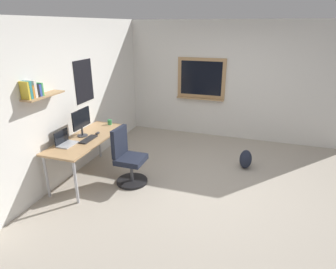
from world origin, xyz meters
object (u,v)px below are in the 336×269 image
(keyboard, at_px, (88,139))
(backpack, at_px, (246,159))
(coffee_mug, at_px, (110,122))
(office_chair, at_px, (128,160))
(laptop, at_px, (65,141))
(monitor_primary, at_px, (81,121))
(desk, at_px, (87,141))
(computer_mouse, at_px, (98,133))

(keyboard, relative_size, backpack, 1.08)
(coffee_mug, bearing_deg, office_chair, -134.55)
(laptop, distance_m, backpack, 3.17)
(office_chair, xyz_separation_m, backpack, (1.15, -1.83, -0.24))
(office_chair, distance_m, backpack, 2.17)
(monitor_primary, distance_m, backpack, 3.00)
(coffee_mug, bearing_deg, desk, 177.61)
(desk, relative_size, keyboard, 4.39)
(laptop, xyz_separation_m, computer_mouse, (0.56, -0.23, -0.04))
(keyboard, bearing_deg, coffee_mug, 3.60)
(keyboard, distance_m, backpack, 2.83)
(office_chair, distance_m, monitor_primary, 1.00)
(computer_mouse, relative_size, coffee_mug, 1.13)
(monitor_primary, relative_size, backpack, 1.36)
(backpack, bearing_deg, office_chair, 122.16)
(computer_mouse, bearing_deg, office_chair, -103.63)
(desk, height_order, backpack, desk)
(laptop, relative_size, monitor_primary, 0.67)
(desk, xyz_separation_m, office_chair, (0.05, -0.71, -0.26))
(monitor_primary, xyz_separation_m, computer_mouse, (0.16, -0.18, -0.25))
(laptop, xyz_separation_m, backpack, (1.56, -2.69, -0.62))
(laptop, height_order, computer_mouse, laptop)
(keyboard, bearing_deg, laptop, 140.92)
(laptop, bearing_deg, keyboard, -39.08)
(coffee_mug, distance_m, backpack, 2.62)
(laptop, relative_size, coffee_mug, 3.37)
(desk, distance_m, keyboard, 0.14)
(desk, distance_m, coffee_mug, 0.72)
(laptop, distance_m, coffee_mug, 1.09)
(desk, distance_m, computer_mouse, 0.23)
(laptop, xyz_separation_m, keyboard, (0.28, -0.23, -0.04))
(keyboard, distance_m, coffee_mug, 0.80)
(monitor_primary, bearing_deg, keyboard, -123.71)
(office_chair, height_order, keyboard, office_chair)
(desk, bearing_deg, computer_mouse, -21.86)
(keyboard, distance_m, computer_mouse, 0.28)
(desk, height_order, coffee_mug, coffee_mug)
(office_chair, xyz_separation_m, computer_mouse, (0.15, 0.63, 0.34))
(desk, relative_size, office_chair, 1.71)
(computer_mouse, bearing_deg, desk, 158.14)
(laptop, height_order, keyboard, laptop)
(desk, bearing_deg, keyboard, -135.55)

